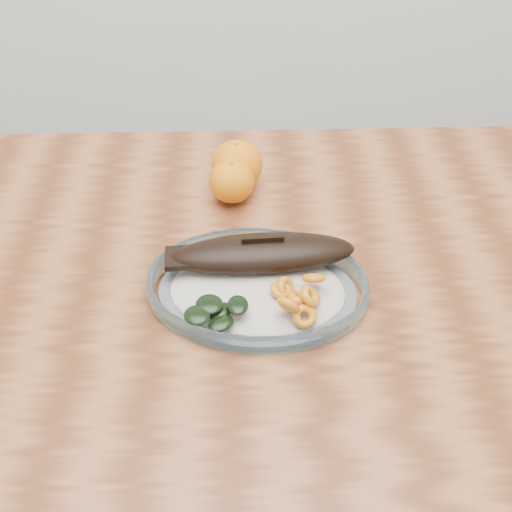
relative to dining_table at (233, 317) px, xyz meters
name	(u,v)px	position (x,y,z in m)	size (l,w,h in m)	color
dining_table	(233,317)	(0.00, 0.00, 0.00)	(1.20, 0.80, 0.75)	#612F16
plated_meal	(258,284)	(0.04, -0.05, 0.12)	(0.61, 0.61, 0.08)	white
orange_left	(237,165)	(0.01, 0.22, 0.14)	(0.09, 0.09, 0.09)	#F46604
orange_right	(232,181)	(0.00, 0.18, 0.14)	(0.07, 0.07, 0.07)	#F46604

